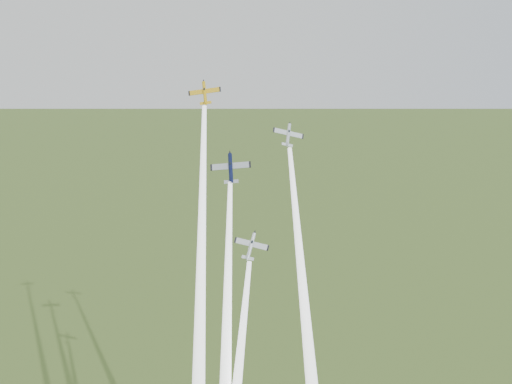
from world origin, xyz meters
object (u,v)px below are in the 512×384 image
at_px(plane_navy, 231,168).
at_px(plane_silver_right, 288,135).
at_px(plane_yellow, 205,93).
at_px(plane_silver_low, 251,246).

relative_size(plane_navy, plane_silver_right, 1.25).
bearing_deg(plane_navy, plane_yellow, 151.87).
distance_m(plane_navy, plane_silver_low, 18.07).
relative_size(plane_yellow, plane_silver_right, 1.00).
height_order(plane_yellow, plane_navy, plane_yellow).
bearing_deg(plane_silver_low, plane_yellow, 132.34).
bearing_deg(plane_silver_right, plane_silver_low, -121.46).
bearing_deg(plane_silver_right, plane_navy, -163.44).
relative_size(plane_yellow, plane_navy, 0.79).
xyz_separation_m(plane_silver_right, plane_silver_low, (-9.75, -15.80, -19.35)).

